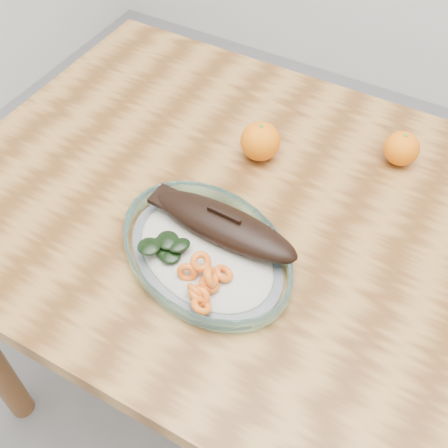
# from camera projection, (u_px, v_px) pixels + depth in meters

# --- Properties ---
(ground) EXTENTS (3.00, 3.00, 0.00)m
(ground) POSITION_uv_depth(u_px,v_px,m) (258.00, 395.00, 1.54)
(ground) COLOR slate
(ground) RESTS_ON ground
(dining_table) EXTENTS (1.20, 0.80, 0.75)m
(dining_table) POSITION_uv_depth(u_px,v_px,m) (275.00, 252.00, 1.04)
(dining_table) COLOR brown
(dining_table) RESTS_ON ground
(plated_meal) EXTENTS (0.73, 0.73, 0.08)m
(plated_meal) POSITION_uv_depth(u_px,v_px,m) (207.00, 249.00, 0.89)
(plated_meal) COLOR white
(plated_meal) RESTS_ON dining_table
(orange_left) EXTENTS (0.07, 0.07, 0.07)m
(orange_left) POSITION_uv_depth(u_px,v_px,m) (260.00, 141.00, 1.03)
(orange_left) COLOR #FF5505
(orange_left) RESTS_ON dining_table
(orange_right) EXTENTS (0.06, 0.06, 0.06)m
(orange_right) POSITION_uv_depth(u_px,v_px,m) (402.00, 148.00, 1.03)
(orange_right) COLOR #FF5505
(orange_right) RESTS_ON dining_table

